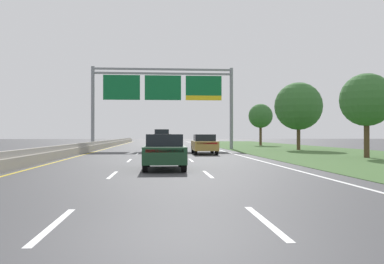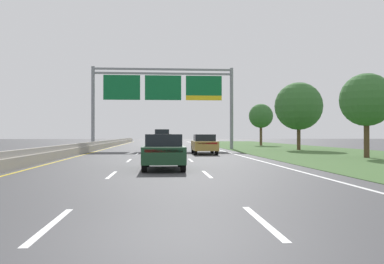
{
  "view_description": "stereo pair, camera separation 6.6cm",
  "coord_description": "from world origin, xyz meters",
  "px_view_note": "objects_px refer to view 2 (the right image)",
  "views": [
    {
      "loc": [
        -0.03,
        -5.9,
        1.56
      ],
      "look_at": [
        2.65,
        28.99,
        1.77
      ],
      "focal_mm": 39.36,
      "sensor_mm": 36.0,
      "label": 1
    },
    {
      "loc": [
        0.03,
        -5.9,
        1.56
      ],
      "look_at": [
        2.65,
        28.99,
        1.77
      ],
      "focal_mm": 39.36,
      "sensor_mm": 36.0,
      "label": 2
    }
  ],
  "objects_px": {
    "pickup_truck_grey": "(162,139)",
    "car_blue_centre_lane_sedan": "(161,142)",
    "overhead_sign_gantry": "(163,91)",
    "roadside_tree_near": "(366,100)",
    "car_darkgreen_centre_lane_sedan": "(164,151)",
    "car_gold_right_lane_sedan": "(204,144)",
    "roadside_tree_mid": "(299,106)",
    "roadside_tree_far": "(261,116)"
  },
  "relations": [
    {
      "from": "overhead_sign_gantry",
      "to": "car_blue_centre_lane_sedan",
      "type": "height_order",
      "value": "overhead_sign_gantry"
    },
    {
      "from": "car_blue_centre_lane_sedan",
      "to": "roadside_tree_mid",
      "type": "bearing_deg",
      "value": -86.98
    },
    {
      "from": "car_blue_centre_lane_sedan",
      "to": "roadside_tree_near",
      "type": "xyz_separation_m",
      "value": [
        13.69,
        -13.37,
        3.05
      ]
    },
    {
      "from": "pickup_truck_grey",
      "to": "car_blue_centre_lane_sedan",
      "type": "distance_m",
      "value": 10.87
    },
    {
      "from": "roadside_tree_near",
      "to": "roadside_tree_far",
      "type": "height_order",
      "value": "roadside_tree_far"
    },
    {
      "from": "car_gold_right_lane_sedan",
      "to": "car_blue_centre_lane_sedan",
      "type": "relative_size",
      "value": 1.0
    },
    {
      "from": "overhead_sign_gantry",
      "to": "car_blue_centre_lane_sedan",
      "type": "xyz_separation_m",
      "value": [
        -0.24,
        -4.19,
        -5.37
      ]
    },
    {
      "from": "car_blue_centre_lane_sedan",
      "to": "roadside_tree_mid",
      "type": "relative_size",
      "value": 0.65
    },
    {
      "from": "car_darkgreen_centre_lane_sedan",
      "to": "roadside_tree_near",
      "type": "relative_size",
      "value": 0.78
    },
    {
      "from": "car_gold_right_lane_sedan",
      "to": "roadside_tree_far",
      "type": "relative_size",
      "value": 0.75
    },
    {
      "from": "pickup_truck_grey",
      "to": "car_blue_centre_lane_sedan",
      "type": "bearing_deg",
      "value": 177.69
    },
    {
      "from": "roadside_tree_near",
      "to": "pickup_truck_grey",
      "type": "bearing_deg",
      "value": 119.19
    },
    {
      "from": "roadside_tree_far",
      "to": "roadside_tree_near",
      "type": "bearing_deg",
      "value": -90.65
    },
    {
      "from": "pickup_truck_grey",
      "to": "car_darkgreen_centre_lane_sedan",
      "type": "height_order",
      "value": "pickup_truck_grey"
    },
    {
      "from": "car_gold_right_lane_sedan",
      "to": "car_darkgreen_centre_lane_sedan",
      "type": "bearing_deg",
      "value": 167.4
    },
    {
      "from": "roadside_tree_mid",
      "to": "roadside_tree_far",
      "type": "xyz_separation_m",
      "value": [
        0.22,
        16.84,
        -0.25
      ]
    },
    {
      "from": "car_blue_centre_lane_sedan",
      "to": "overhead_sign_gantry",
      "type": "bearing_deg",
      "value": -3.75
    },
    {
      "from": "overhead_sign_gantry",
      "to": "car_gold_right_lane_sedan",
      "type": "height_order",
      "value": "overhead_sign_gantry"
    },
    {
      "from": "pickup_truck_grey",
      "to": "car_blue_centre_lane_sedan",
      "type": "relative_size",
      "value": 1.23
    },
    {
      "from": "roadside_tree_near",
      "to": "roadside_tree_far",
      "type": "distance_m",
      "value": 31.05
    },
    {
      "from": "pickup_truck_grey",
      "to": "roadside_tree_far",
      "type": "height_order",
      "value": "roadside_tree_far"
    },
    {
      "from": "car_darkgreen_centre_lane_sedan",
      "to": "roadside_tree_near",
      "type": "xyz_separation_m",
      "value": [
        13.58,
        8.18,
        3.05
      ]
    },
    {
      "from": "overhead_sign_gantry",
      "to": "car_darkgreen_centre_lane_sedan",
      "type": "relative_size",
      "value": 3.42
    },
    {
      "from": "pickup_truck_grey",
      "to": "roadside_tree_near",
      "type": "distance_m",
      "value": 27.9
    },
    {
      "from": "roadside_tree_near",
      "to": "roadside_tree_mid",
      "type": "distance_m",
      "value": 14.22
    },
    {
      "from": "pickup_truck_grey",
      "to": "roadside_tree_near",
      "type": "height_order",
      "value": "roadside_tree_near"
    },
    {
      "from": "pickup_truck_grey",
      "to": "roadside_tree_mid",
      "type": "bearing_deg",
      "value": -127.8
    },
    {
      "from": "overhead_sign_gantry",
      "to": "roadside_tree_far",
      "type": "bearing_deg",
      "value": 44.36
    },
    {
      "from": "roadside_tree_far",
      "to": "roadside_tree_mid",
      "type": "bearing_deg",
      "value": -90.76
    },
    {
      "from": "car_darkgreen_centre_lane_sedan",
      "to": "roadside_tree_far",
      "type": "height_order",
      "value": "roadside_tree_far"
    },
    {
      "from": "car_darkgreen_centre_lane_sedan",
      "to": "car_blue_centre_lane_sedan",
      "type": "height_order",
      "value": "same"
    },
    {
      "from": "pickup_truck_grey",
      "to": "car_darkgreen_centre_lane_sedan",
      "type": "relative_size",
      "value": 1.24
    },
    {
      "from": "overhead_sign_gantry",
      "to": "car_darkgreen_centre_lane_sedan",
      "type": "distance_m",
      "value": 26.29
    },
    {
      "from": "overhead_sign_gantry",
      "to": "roadside_tree_near",
      "type": "height_order",
      "value": "overhead_sign_gantry"
    },
    {
      "from": "pickup_truck_grey",
      "to": "roadside_tree_far",
      "type": "bearing_deg",
      "value": -65.41
    },
    {
      "from": "overhead_sign_gantry",
      "to": "car_gold_right_lane_sedan",
      "type": "xyz_separation_m",
      "value": [
        3.19,
        -11.53,
        -5.37
      ]
    },
    {
      "from": "pickup_truck_grey",
      "to": "roadside_tree_mid",
      "type": "relative_size",
      "value": 0.8
    },
    {
      "from": "pickup_truck_grey",
      "to": "car_gold_right_lane_sedan",
      "type": "relative_size",
      "value": 1.23
    },
    {
      "from": "roadside_tree_far",
      "to": "car_gold_right_lane_sedan",
      "type": "bearing_deg",
      "value": -112.99
    },
    {
      "from": "car_gold_right_lane_sedan",
      "to": "pickup_truck_grey",
      "type": "bearing_deg",
      "value": 10.73
    },
    {
      "from": "overhead_sign_gantry",
      "to": "roadside_tree_far",
      "type": "xyz_separation_m",
      "value": [
        13.8,
        13.5,
        -2.02
      ]
    },
    {
      "from": "pickup_truck_grey",
      "to": "roadside_tree_near",
      "type": "bearing_deg",
      "value": -152.34
    }
  ]
}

